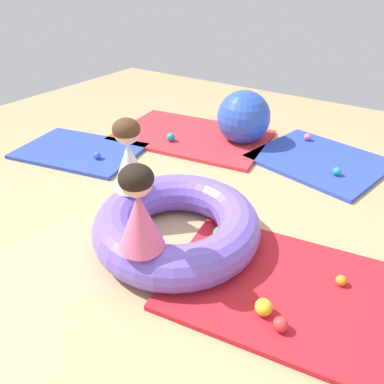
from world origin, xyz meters
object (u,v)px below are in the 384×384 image
(play_ball_pink, at_px, (308,137))
(play_ball_teal_second, at_px, (171,137))
(inflatable_cushion, at_px, (177,225))
(play_ball_teal, at_px, (337,171))
(play_ball_orange, at_px, (341,280))
(play_ball_yellow, at_px, (264,307))
(play_ball_red, at_px, (281,324))
(play_ball_green, at_px, (220,234))
(play_ball_blue, at_px, (97,155))
(exercise_ball_large, at_px, (244,117))
(child_in_white, at_px, (129,156))
(child_in_pink, at_px, (139,209))

(play_ball_pink, xyz_separation_m, play_ball_teal_second, (-1.30, -0.90, 0.01))
(inflatable_cushion, xyz_separation_m, play_ball_teal, (0.72, 1.62, -0.07))
(play_ball_orange, height_order, play_ball_yellow, play_ball_yellow)
(play_ball_red, relative_size, play_ball_yellow, 0.83)
(play_ball_orange, distance_m, play_ball_green, 0.86)
(play_ball_pink, distance_m, play_ball_blue, 2.37)
(play_ball_orange, bearing_deg, inflatable_cushion, -170.46)
(play_ball_green, distance_m, play_ball_blue, 1.78)
(play_ball_orange, distance_m, exercise_ball_large, 2.33)
(play_ball_teal, distance_m, play_ball_yellow, 1.92)
(play_ball_orange, bearing_deg, child_in_white, -174.59)
(child_in_white, bearing_deg, play_ball_pink, 104.98)
(play_ball_red, height_order, exercise_ball_large, exercise_ball_large)
(inflatable_cushion, bearing_deg, child_in_pink, -81.39)
(child_in_white, xyz_separation_m, play_ball_orange, (1.58, 0.15, -0.50))
(inflatable_cushion, xyz_separation_m, play_ball_teal_second, (-1.09, 1.39, -0.07))
(play_ball_yellow, relative_size, play_ball_pink, 1.25)
(inflatable_cushion, relative_size, play_ball_pink, 14.76)
(child_in_pink, relative_size, play_ball_pink, 6.71)
(child_in_pink, height_order, play_ball_teal, child_in_pink)
(play_ball_pink, bearing_deg, child_in_white, -106.46)
(child_in_pink, bearing_deg, play_ball_pink, 61.47)
(play_ball_teal, xyz_separation_m, play_ball_yellow, (0.10, -1.91, 0.01))
(play_ball_pink, relative_size, exercise_ball_large, 0.14)
(child_in_white, bearing_deg, exercise_ball_large, 120.93)
(play_ball_yellow, bearing_deg, play_ball_teal, 92.98)
(play_ball_green, xyz_separation_m, exercise_ball_large, (-0.71, 1.74, 0.21))
(child_in_pink, xyz_separation_m, play_ball_pink, (0.15, 2.73, -0.49))
(play_ball_red, bearing_deg, child_in_pink, -172.98)
(child_in_white, xyz_separation_m, play_ball_yellow, (1.27, -0.33, -0.48))
(play_ball_red, bearing_deg, play_ball_yellow, 158.61)
(child_in_white, height_order, play_ball_yellow, child_in_white)
(play_ball_red, height_order, play_ball_yellow, play_ball_yellow)
(child_in_white, height_order, play_ball_red, child_in_white)
(inflatable_cushion, bearing_deg, child_in_white, 174.84)
(inflatable_cushion, xyz_separation_m, play_ball_blue, (-1.45, 0.59, -0.07))
(play_ball_teal, relative_size, play_ball_pink, 0.98)
(play_ball_teal, height_order, play_ball_yellow, play_ball_yellow)
(play_ball_red, bearing_deg, play_ball_green, 143.62)
(play_ball_green, bearing_deg, play_ball_teal_second, 137.83)
(child_in_white, relative_size, play_ball_teal_second, 5.85)
(play_ball_teal, bearing_deg, play_ball_red, -83.49)
(play_ball_teal, relative_size, exercise_ball_large, 0.13)
(play_ball_red, xyz_separation_m, play_ball_teal_second, (-2.03, 1.73, 0.00))
(play_ball_yellow, xyz_separation_m, play_ball_teal_second, (-1.91, 1.68, -0.00))
(play_ball_teal, relative_size, play_ball_red, 0.95)
(play_ball_red, xyz_separation_m, play_ball_pink, (-0.73, 2.62, -0.00))
(child_in_white, distance_m, play_ball_yellow, 1.40)
(play_ball_green, bearing_deg, play_ball_blue, 165.75)
(play_ball_green, height_order, play_ball_red, play_ball_green)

